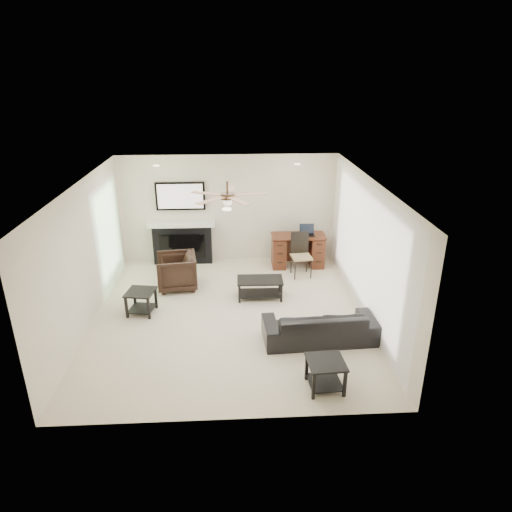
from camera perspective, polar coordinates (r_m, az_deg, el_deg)
The scene contains 10 objects.
room_shell at distance 7.97m, azimuth -2.15°, elevation 3.55°, with size 5.50×5.54×2.52m.
sofa at distance 7.79m, azimuth 7.96°, elevation -8.59°, with size 1.88×0.74×0.55m, color black.
armchair at distance 9.59m, azimuth -9.90°, elevation -1.92°, with size 0.78×0.80×0.73m, color black.
coffee_table at distance 9.11m, azimuth 0.50°, elevation -4.07°, with size 0.90×0.50×0.40m, color black.
end_table_near at distance 6.77m, azimuth 8.65°, elevation -14.42°, with size 0.52×0.52×0.45m, color black.
end_table_left at distance 8.80m, azimuth -14.13°, elevation -5.60°, with size 0.50×0.50×0.45m, color black.
fireplace_unit at distance 10.64m, azimuth -9.29°, elevation 3.98°, with size 1.52×0.34×1.91m, color black.
desk at distance 10.54m, azimuth 5.24°, elevation 0.68°, with size 1.22×0.56×0.76m, color #3F230F.
desk_chair at distance 9.99m, azimuth 5.70°, elevation 0.08°, with size 0.42×0.44×0.97m, color black.
laptop at distance 10.38m, azimuth 6.44°, elevation 3.20°, with size 0.33×0.24×0.23m, color black.
Camera 1 is at (0.07, -7.47, 4.24)m, focal length 32.00 mm.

